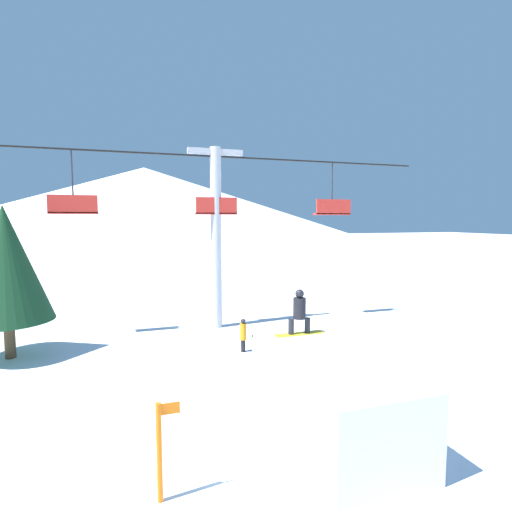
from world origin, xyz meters
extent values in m
plane|color=white|center=(0.00, 0.00, 0.00)|extent=(220.00, 220.00, 0.00)
cone|color=silver|center=(0.00, 71.71, 7.20)|extent=(89.90, 89.90, 14.40)
cube|color=white|center=(0.39, 0.79, 0.88)|extent=(2.20, 4.50, 1.76)
cube|color=silver|center=(0.39, 2.99, 1.73)|extent=(2.20, 0.10, 0.06)
cube|color=yellow|center=(0.49, 2.67, 1.77)|extent=(1.35, 0.26, 0.03)
cylinder|color=black|center=(0.25, 2.67, 1.99)|extent=(0.15, 0.15, 0.40)
cylinder|color=black|center=(0.73, 2.67, 1.99)|extent=(0.15, 0.15, 0.40)
cylinder|color=black|center=(0.49, 2.67, 2.46)|extent=(0.33, 0.33, 0.55)
sphere|color=black|center=(0.49, 2.67, 2.86)|extent=(0.23, 0.23, 0.23)
cylinder|color=#B2B2B7|center=(-0.02, 10.38, 3.95)|extent=(0.48, 0.48, 7.90)
cube|color=#B2B2B7|center=(-0.02, 10.38, 7.70)|extent=(2.40, 0.24, 0.24)
cylinder|color=black|center=(-0.02, 10.38, 7.50)|extent=(20.08, 0.08, 0.08)
cylinder|color=#28282D|center=(-5.71, 10.38, 6.27)|extent=(0.06, 0.06, 2.45)
cube|color=red|center=(-5.71, 10.38, 5.05)|extent=(1.80, 0.44, 0.08)
cube|color=red|center=(-5.71, 10.20, 5.40)|extent=(1.80, 0.08, 0.70)
cylinder|color=#28282D|center=(-0.02, 10.38, 6.27)|extent=(0.06, 0.06, 2.45)
cube|color=red|center=(-0.02, 10.38, 5.05)|extent=(1.80, 0.44, 0.08)
cube|color=red|center=(-0.02, 10.20, 5.40)|extent=(1.80, 0.08, 0.70)
cylinder|color=#28282D|center=(5.67, 10.38, 6.27)|extent=(0.06, 0.06, 2.45)
cube|color=red|center=(5.67, 10.38, 5.05)|extent=(1.80, 0.44, 0.08)
cube|color=red|center=(5.67, 10.20, 5.40)|extent=(1.80, 0.08, 0.70)
cylinder|color=#4C3823|center=(-7.73, 8.69, 0.65)|extent=(0.35, 0.35, 1.31)
cone|color=#14381E|center=(-7.73, 8.69, 3.31)|extent=(2.96, 2.96, 4.00)
cylinder|color=orange|center=(-3.40, -0.21, 0.87)|extent=(0.10, 0.10, 1.75)
cube|color=orange|center=(-3.22, -0.21, 1.63)|extent=(0.36, 0.02, 0.20)
cylinder|color=black|center=(0.14, 6.76, 0.23)|extent=(0.17, 0.17, 0.45)
cylinder|color=orange|center=(0.14, 6.76, 0.75)|extent=(0.24, 0.24, 0.60)
sphere|color=#232328|center=(0.14, 6.76, 1.14)|extent=(0.18, 0.18, 0.18)
camera|label=1|loc=(-3.85, -6.80, 4.81)|focal=28.00mm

